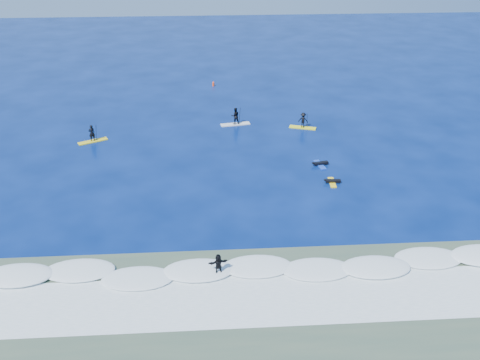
{
  "coord_description": "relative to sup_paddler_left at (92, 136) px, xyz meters",
  "views": [
    {
      "loc": [
        -2.09,
        -39.06,
        22.29
      ],
      "look_at": [
        0.59,
        2.05,
        0.6
      ],
      "focal_mm": 40.0,
      "sensor_mm": 36.0,
      "label": 1
    }
  ],
  "objects": [
    {
      "name": "whitewater",
      "position": [
        14.02,
        -25.73,
        -0.66
      ],
      "size": [
        34.0,
        5.0,
        0.02
      ],
      "primitive_type": "cube",
      "color": "silver",
      "rests_on": "ground"
    },
    {
      "name": "prone_paddler_near",
      "position": [
        22.81,
        -10.63,
        -0.53
      ],
      "size": [
        1.51,
        1.92,
        0.4
      ],
      "rotation": [
        0.0,
        0.0,
        1.51
      ],
      "color": "yellow",
      "rests_on": "ground"
    },
    {
      "name": "sup_paddler_center",
      "position": [
        15.03,
        3.75,
        0.19
      ],
      "size": [
        3.36,
        1.36,
        2.29
      ],
      "rotation": [
        0.0,
        0.0,
        0.17
      ],
      "color": "silver",
      "rests_on": "ground"
    },
    {
      "name": "ground",
      "position": [
        14.02,
        -12.73,
        -0.66
      ],
      "size": [
        160.0,
        160.0,
        0.0
      ],
      "primitive_type": "plane",
      "color": "#031547",
      "rests_on": "ground"
    },
    {
      "name": "prone_paddler_far",
      "position": [
        22.43,
        -7.04,
        -0.52
      ],
      "size": [
        1.62,
        2.1,
        0.43
      ],
      "rotation": [
        0.0,
        0.0,
        1.76
      ],
      "color": "blue",
      "rests_on": "ground"
    },
    {
      "name": "shallow_water",
      "position": [
        14.02,
        -26.73,
        -0.66
      ],
      "size": [
        90.0,
        13.0,
        0.01
      ],
      "primitive_type": "cube",
      "color": "#3C5140",
      "rests_on": "ground"
    },
    {
      "name": "marker_buoy",
      "position": [
        12.87,
        17.84,
        -0.35
      ],
      "size": [
        0.3,
        0.3,
        0.73
      ],
      "rotation": [
        0.0,
        0.0,
        0.26
      ],
      "color": "#FF4416",
      "rests_on": "ground"
    },
    {
      "name": "sup_paddler_left",
      "position": [
        0.0,
        0.0,
        0.0
      ],
      "size": [
        3.04,
        2.07,
        2.13
      ],
      "rotation": [
        0.0,
        0.0,
        0.48
      ],
      "color": "yellow",
      "rests_on": "ground"
    },
    {
      "name": "sup_paddler_right",
      "position": [
        22.37,
        2.29,
        0.13
      ],
      "size": [
        2.99,
        1.61,
        2.04
      ],
      "rotation": [
        0.0,
        0.0,
        -0.32
      ],
      "color": "yellow",
      "rests_on": "ground"
    },
    {
      "name": "breaking_wave",
      "position": [
        14.02,
        -22.73,
        -0.66
      ],
      "size": [
        40.0,
        6.0,
        0.3
      ],
      "primitive_type": "cube",
      "color": "white",
      "rests_on": "ground"
    },
    {
      "name": "wave_surfer",
      "position": [
        12.36,
        -23.13,
        0.2
      ],
      "size": [
        2.2,
        1.04,
        1.54
      ],
      "rotation": [
        0.0,
        0.0,
        0.22
      ],
      "color": "white",
      "rests_on": "breaking_wave"
    }
  ]
}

